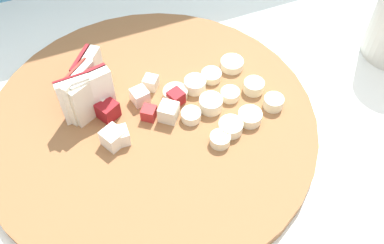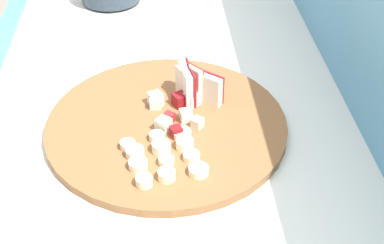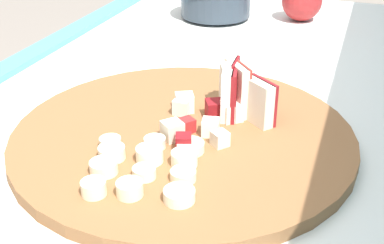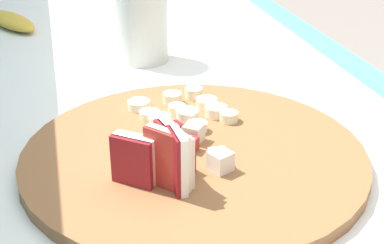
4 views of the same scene
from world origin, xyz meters
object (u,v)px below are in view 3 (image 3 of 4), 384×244
(apple_wedge_fan, at_px, (238,93))
(whole_apple, at_px, (302,1))
(cutting_board, at_px, (183,136))
(apple_dice_pile, at_px, (200,118))
(banana_slice_rows, at_px, (146,164))

(apple_wedge_fan, xyz_separation_m, whole_apple, (-0.46, 0.01, -0.00))
(cutting_board, distance_m, whole_apple, 0.52)
(apple_dice_pile, xyz_separation_m, whole_apple, (-0.50, 0.04, 0.01))
(whole_apple, bearing_deg, banana_slice_rows, -5.60)
(cutting_board, height_order, apple_dice_pile, apple_dice_pile)
(cutting_board, relative_size, banana_slice_rows, 3.01)
(apple_dice_pile, relative_size, whole_apple, 1.43)
(banana_slice_rows, bearing_deg, cutting_board, 175.17)
(banana_slice_rows, xyz_separation_m, whole_apple, (-0.61, 0.06, 0.02))
(cutting_board, height_order, banana_slice_rows, banana_slice_rows)
(banana_slice_rows, distance_m, whole_apple, 0.61)
(apple_wedge_fan, relative_size, banana_slice_rows, 0.61)
(apple_wedge_fan, xyz_separation_m, banana_slice_rows, (0.15, -0.05, -0.02))
(whole_apple, bearing_deg, apple_wedge_fan, -0.71)
(cutting_board, bearing_deg, banana_slice_rows, -4.83)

